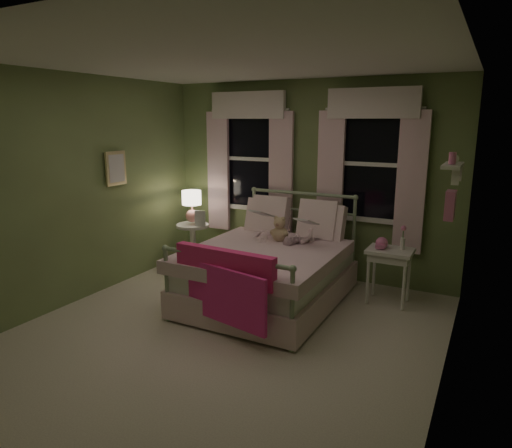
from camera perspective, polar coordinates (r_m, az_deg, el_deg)
The scene contains 18 objects.
room_shell at distance 4.30m, azimuth -3.92°, elevation 2.34°, with size 4.20×4.20×4.20m.
bed at distance 5.33m, azimuth 1.75°, elevation -5.72°, with size 1.58×2.04×1.18m.
pink_throw at distance 4.41m, azimuth -4.14°, elevation -6.70°, with size 1.10×0.28×0.71m.
child_left at distance 5.67m, azimuth 1.12°, elevation 1.21°, with size 0.27×0.18×0.73m, color #F7D1DD.
child_right at distance 5.45m, azimuth 6.39°, elevation 0.44°, with size 0.34×0.26×0.69m, color #F7D1DD.
book_left at distance 5.45m, azimuth -0.06°, elevation 1.00°, with size 0.20×0.27×0.03m, color beige.
book_right at distance 5.23m, azimuth 5.38°, elevation -0.05°, with size 0.20×0.27×0.02m, color beige.
teddy_bear at distance 5.45m, azimuth 3.00°, elevation -0.86°, with size 0.23×0.19×0.32m.
nightstand_left at distance 6.54m, azimuth -7.90°, elevation -1.99°, with size 0.46×0.46×0.65m.
table_lamp at distance 6.42m, azimuth -8.04°, elevation 2.63°, with size 0.27×0.27×0.45m.
book_nightstand at distance 6.36m, azimuth -7.65°, elevation -0.19°, with size 0.16×0.22×0.02m, color beige.
nightstand_right at distance 5.43m, azimuth 16.37°, elevation -4.06°, with size 0.50×0.40×0.64m.
pink_toy at distance 5.40m, azimuth 15.43°, elevation -2.34°, with size 0.14×0.20×0.14m.
bud_vase at distance 5.40m, azimuth 17.89°, elevation -1.63°, with size 0.06×0.06×0.28m.
window_left at distance 6.43m, azimuth -0.90°, elevation 8.76°, with size 1.34×0.13×1.96m.
window_right at distance 5.81m, azimuth 14.13°, elevation 7.94°, with size 1.34×0.13×1.96m.
wall_shelf at distance 4.35m, azimuth 23.28°, elevation 4.42°, with size 0.15×0.50×0.60m.
framed_picture at distance 5.95m, azimuth -17.11°, elevation 6.68°, with size 0.03×0.32×0.42m.
Camera 1 is at (2.23, -3.59, 2.08)m, focal length 32.00 mm.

